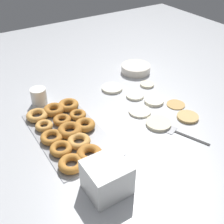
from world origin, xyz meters
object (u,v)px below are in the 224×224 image
at_px(pancake_1, 188,117).
at_px(batter_bowl, 136,68).
at_px(pancake_2, 158,123).
at_px(container_stack, 107,177).
at_px(pancake_5, 154,101).
at_px(paper_cup, 39,96).
at_px(spatula, 168,128).
at_px(pancake_3, 112,88).
at_px(pancake_6, 140,111).
at_px(pancake_7, 135,96).
at_px(donut_tray, 67,130).
at_px(pancake_0, 176,104).
at_px(pancake_4, 147,84).

bearing_deg(pancake_1, batter_bowl, 171.98).
relative_size(pancake_2, container_stack, 0.82).
bearing_deg(pancake_5, paper_cup, -121.29).
bearing_deg(spatula, paper_cup, 16.42).
height_order(pancake_3, container_stack, container_stack).
bearing_deg(pancake_5, pancake_6, -74.37).
height_order(pancake_5, container_stack, container_stack).
bearing_deg(pancake_7, batter_bowl, 143.10).
height_order(pancake_1, container_stack, container_stack).
distance_m(pancake_3, batter_bowl, 0.26).
height_order(container_stack, paper_cup, container_stack).
height_order(donut_tray, batter_bowl, batter_bowl).
xyz_separation_m(pancake_0, pancake_6, (-0.05, -0.20, 0.00)).
bearing_deg(pancake_0, pancake_5, -136.67).
bearing_deg(pancake_4, container_stack, -48.80).
bearing_deg(donut_tray, pancake_6, 83.42).
height_order(pancake_5, spatula, pancake_5).
height_order(pancake_7, paper_cup, paper_cup).
bearing_deg(pancake_5, pancake_0, 43.33).
xyz_separation_m(pancake_2, paper_cup, (-0.47, -0.41, 0.04)).
xyz_separation_m(pancake_6, pancake_7, (-0.13, 0.07, 0.00)).
bearing_deg(batter_bowl, donut_tray, -62.66).
distance_m(pancake_4, spatula, 0.40).
bearing_deg(spatula, batter_bowl, -43.95).
distance_m(pancake_3, paper_cup, 0.40).
height_order(pancake_0, paper_cup, paper_cup).
distance_m(pancake_1, pancake_7, 0.31).
height_order(pancake_0, pancake_4, pancake_4).
bearing_deg(pancake_4, pancake_1, -4.82).
relative_size(pancake_1, pancake_3, 0.88).
relative_size(container_stack, paper_cup, 1.70).
bearing_deg(donut_tray, spatula, 61.54).
relative_size(pancake_3, pancake_5, 1.16).
bearing_deg(donut_tray, pancake_0, 80.81).
height_order(pancake_3, pancake_7, pancake_3).
height_order(pancake_0, container_stack, container_stack).
height_order(pancake_0, pancake_6, same).
distance_m(pancake_4, container_stack, 0.78).
distance_m(pancake_0, pancake_6, 0.20).
bearing_deg(spatula, container_stack, 86.49).
bearing_deg(donut_tray, pancake_5, 88.79).
bearing_deg(container_stack, pancake_5, 124.98).
distance_m(batter_bowl, paper_cup, 0.63).
bearing_deg(pancake_7, pancake_6, -26.82).
bearing_deg(pancake_6, pancake_7, 153.18).
height_order(pancake_3, pancake_5, same).
bearing_deg(pancake_3, pancake_2, 1.48).
height_order(pancake_0, batter_bowl, batter_bowl).
bearing_deg(paper_cup, pancake_3, 78.44).
relative_size(pancake_0, pancake_2, 0.79).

